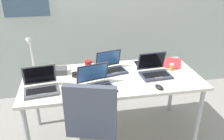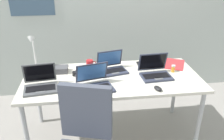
% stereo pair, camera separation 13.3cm
% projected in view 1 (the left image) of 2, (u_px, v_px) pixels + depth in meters
% --- Properties ---
extents(ground_plane, '(12.00, 12.00, 0.00)m').
position_uv_depth(ground_plane, '(112.00, 134.00, 2.76)').
color(ground_plane, gray).
extents(wall_back, '(6.00, 0.13, 2.60)m').
position_uv_depth(wall_back, '(97.00, 3.00, 3.18)').
color(wall_back, '#B2BCB7').
rests_on(wall_back, ground_plane).
extents(desk, '(1.80, 0.80, 0.74)m').
position_uv_depth(desk, '(112.00, 82.00, 2.46)').
color(desk, silver).
rests_on(desk, ground_plane).
extents(desk_lamp, '(0.12, 0.18, 0.40)m').
position_uv_depth(desk_lamp, '(31.00, 55.00, 2.47)').
color(desk_lamp, white).
rests_on(desk_lamp, desk).
extents(laptop_front_left, '(0.33, 0.30, 0.21)m').
position_uv_depth(laptop_front_left, '(111.00, 67.00, 2.55)').
color(laptop_front_left, '#33384C').
rests_on(laptop_front_left, desk).
extents(laptop_back_left, '(0.33, 0.29, 0.22)m').
position_uv_depth(laptop_back_left, '(41.00, 86.00, 2.17)').
color(laptop_back_left, '#515459').
rests_on(laptop_back_left, desk).
extents(laptop_front_right, '(0.32, 0.28, 0.22)m').
position_uv_depth(laptop_front_right, '(154.00, 71.00, 2.47)').
color(laptop_front_right, '#33384C').
rests_on(laptop_front_right, desk).
extents(laptop_mid_desk, '(0.37, 0.35, 0.22)m').
position_uv_depth(laptop_mid_desk, '(96.00, 84.00, 2.21)').
color(laptop_mid_desk, '#33384C').
rests_on(laptop_mid_desk, desk).
extents(computer_mouse, '(0.09, 0.11, 0.03)m').
position_uv_depth(computer_mouse, '(159.00, 87.00, 2.22)').
color(computer_mouse, black).
rests_on(computer_mouse, desk).
extents(cell_phone, '(0.07, 0.14, 0.01)m').
position_uv_depth(cell_phone, '(138.00, 64.00, 2.74)').
color(cell_phone, black).
rests_on(cell_phone, desk).
extents(headphones, '(0.21, 0.18, 0.04)m').
position_uv_depth(headphones, '(82.00, 74.00, 2.46)').
color(headphones, black).
rests_on(headphones, desk).
extents(pill_bottle, '(0.04, 0.04, 0.08)m').
position_uv_depth(pill_bottle, '(171.00, 67.00, 2.57)').
color(pill_bottle, gold).
rests_on(pill_bottle, desk).
extents(book_stack, '(0.20, 0.14, 0.06)m').
position_uv_depth(book_stack, '(58.00, 71.00, 2.50)').
color(book_stack, '#4C4C51').
rests_on(book_stack, desk).
extents(paper_folder_far_corner, '(0.34, 0.38, 0.01)m').
position_uv_depth(paper_folder_far_corner, '(171.00, 63.00, 2.77)').
color(paper_folder_far_corner, red).
rests_on(paper_folder_far_corner, desk).
extents(coffee_mug, '(0.11, 0.08, 0.09)m').
position_uv_depth(coffee_mug, '(89.00, 64.00, 2.62)').
color(coffee_mug, '#B21E23').
rests_on(coffee_mug, desk).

